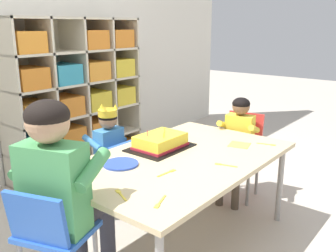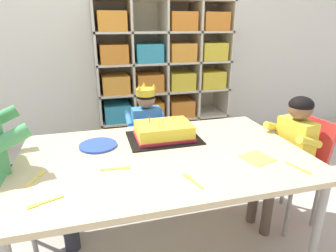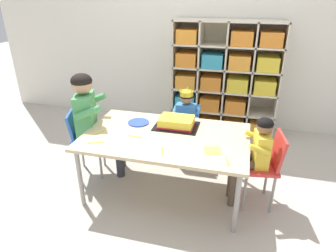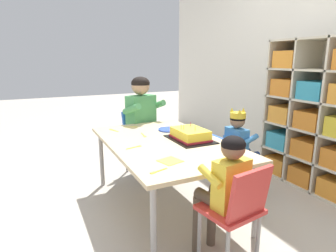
# 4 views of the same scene
# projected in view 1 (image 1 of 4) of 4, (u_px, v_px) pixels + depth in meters

# --- Properties ---
(ground) EXTENTS (16.00, 16.00, 0.00)m
(ground) POSITION_uv_depth(u_px,v_px,m) (180.00, 241.00, 2.37)
(ground) COLOR #BCB2A3
(classroom_back_wall) EXTENTS (5.97, 0.10, 2.97)m
(classroom_back_wall) POSITION_uv_depth(u_px,v_px,m) (13.00, 8.00, 3.03)
(classroom_back_wall) COLOR silver
(classroom_back_wall) RESTS_ON ground
(storage_cubby_shelf) EXTENTS (1.32, 0.39, 1.42)m
(storage_cubby_shelf) POSITION_uv_depth(u_px,v_px,m) (75.00, 101.00, 3.37)
(storage_cubby_shelf) COLOR beige
(storage_cubby_shelf) RESTS_ON ground
(activity_table) EXTENTS (1.43, 0.89, 0.58)m
(activity_table) POSITION_uv_depth(u_px,v_px,m) (180.00, 163.00, 2.23)
(activity_table) COLOR #D1B789
(activity_table) RESTS_ON ground
(classroom_chair_blue) EXTENTS (0.36, 0.33, 0.56)m
(classroom_chair_blue) POSITION_uv_depth(u_px,v_px,m) (115.00, 167.00, 2.70)
(classroom_chair_blue) COLOR blue
(classroom_chair_blue) RESTS_ON ground
(child_with_crown) EXTENTS (0.30, 0.31, 0.80)m
(child_with_crown) POSITION_uv_depth(u_px,v_px,m) (105.00, 145.00, 2.71)
(child_with_crown) COLOR #3D7FBC
(child_with_crown) RESTS_ON ground
(classroom_chair_adult_side) EXTENTS (0.39, 0.39, 0.68)m
(classroom_chair_adult_side) POSITION_uv_depth(u_px,v_px,m) (51.00, 236.00, 1.66)
(classroom_chair_adult_side) COLOR blue
(classroom_chair_adult_side) RESTS_ON ground
(adult_helper_seated) EXTENTS (0.48, 0.46, 1.05)m
(adult_helper_seated) POSITION_uv_depth(u_px,v_px,m) (62.00, 181.00, 1.70)
(adult_helper_seated) COLOR #4C9E5B
(adult_helper_seated) RESTS_ON ground
(classroom_chair_guest_side) EXTENTS (0.35, 0.35, 0.67)m
(classroom_chair_guest_side) POSITION_uv_depth(u_px,v_px,m) (241.00, 147.00, 2.93)
(classroom_chair_guest_side) COLOR red
(classroom_chair_guest_side) RESTS_ON ground
(guest_at_table_side) EXTENTS (0.32, 0.32, 0.82)m
(guest_at_table_side) POSITION_uv_depth(u_px,v_px,m) (237.00, 136.00, 2.82)
(guest_at_table_side) COLOR yellow
(guest_at_table_side) RESTS_ON ground
(birthday_cake_on_tray) EXTENTS (0.40, 0.30, 0.13)m
(birthday_cake_on_tray) POSITION_uv_depth(u_px,v_px,m) (160.00, 142.00, 2.37)
(birthday_cake_on_tray) COLOR black
(birthday_cake_on_tray) RESTS_ON activity_table
(paper_plate_stack) EXTENTS (0.20, 0.20, 0.01)m
(paper_plate_stack) POSITION_uv_depth(u_px,v_px,m) (121.00, 164.00, 2.09)
(paper_plate_stack) COLOR blue
(paper_plate_stack) RESTS_ON activity_table
(paper_napkin_square) EXTENTS (0.16, 0.16, 0.00)m
(paper_napkin_square) POSITION_uv_depth(u_px,v_px,m) (239.00, 145.00, 2.44)
(paper_napkin_square) COLOR #F4DB4C
(paper_napkin_square) RESTS_ON activity_table
(fork_by_napkin) EXTENTS (0.13, 0.03, 0.00)m
(fork_by_napkin) POSITION_uv_depth(u_px,v_px,m) (167.00, 173.00, 1.98)
(fork_by_napkin) COLOR yellow
(fork_by_napkin) RESTS_ON activity_table
(fork_near_child_seat) EXTENTS (0.07, 0.12, 0.00)m
(fork_near_child_seat) POSITION_uv_depth(u_px,v_px,m) (121.00, 194.00, 1.73)
(fork_near_child_seat) COLOR yellow
(fork_near_child_seat) RESTS_ON activity_table
(fork_beside_plate_stack) EXTENTS (0.05, 0.13, 0.00)m
(fork_beside_plate_stack) POSITION_uv_depth(u_px,v_px,m) (225.00, 165.00, 2.09)
(fork_beside_plate_stack) COLOR yellow
(fork_beside_plate_stack) RESTS_ON activity_table
(fork_at_table_front_edge) EXTENTS (0.05, 0.12, 0.00)m
(fork_at_table_front_edge) POSITION_uv_depth(u_px,v_px,m) (268.00, 144.00, 2.45)
(fork_at_table_front_edge) COLOR yellow
(fork_at_table_front_edge) RESTS_ON activity_table
(fork_near_cake_tray) EXTENTS (0.13, 0.06, 0.00)m
(fork_near_cake_tray) POSITION_uv_depth(u_px,v_px,m) (160.00, 202.00, 1.65)
(fork_near_cake_tray) COLOR yellow
(fork_near_cake_tray) RESTS_ON activity_table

